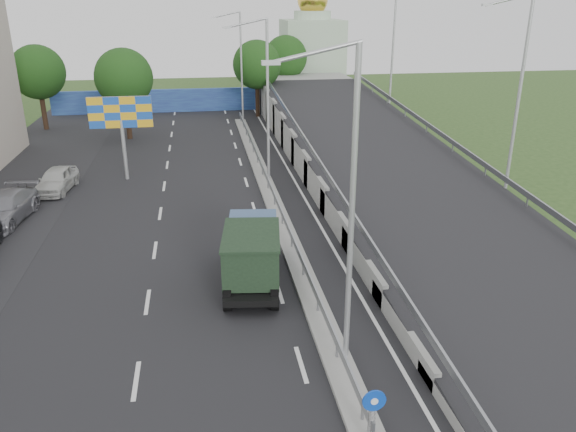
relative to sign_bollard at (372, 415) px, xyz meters
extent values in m
cube|color=black|center=(-3.00, 17.83, -1.03)|extent=(26.00, 90.00, 0.04)
cube|color=gray|center=(0.00, 21.83, -0.93)|extent=(1.00, 44.00, 0.20)
cube|color=gray|center=(12.30, 21.83, 1.32)|extent=(0.10, 50.00, 0.32)
cube|color=gray|center=(2.80, 21.83, 1.32)|extent=(0.10, 50.00, 0.32)
cube|color=gray|center=(0.00, 21.83, -0.28)|extent=(0.08, 44.00, 0.32)
cylinder|color=gray|center=(0.00, 21.83, -0.53)|extent=(0.09, 0.09, 0.60)
cylinder|color=black|center=(0.00, 0.03, -0.23)|extent=(0.20, 0.20, 1.20)
cylinder|color=#0C3FBF|center=(0.00, -0.05, 0.52)|extent=(0.64, 0.05, 0.64)
cylinder|color=white|center=(0.00, -0.08, 0.52)|extent=(0.20, 0.03, 0.20)
cylinder|color=#B2B5B7|center=(0.30, 3.83, 4.17)|extent=(0.18, 0.18, 10.00)
cylinder|color=#B2B5B7|center=(-0.90, 3.83, 8.92)|extent=(2.57, 0.12, 0.66)
cube|color=#B2B5B7|center=(-2.10, 3.83, 8.67)|extent=(0.50, 0.18, 0.12)
cylinder|color=#B2B5B7|center=(0.30, 23.83, 4.17)|extent=(0.18, 0.18, 10.00)
cylinder|color=#B2B5B7|center=(-0.90, 23.83, 8.92)|extent=(2.57, 0.12, 0.66)
cube|color=#B2B5B7|center=(-2.10, 23.83, 8.67)|extent=(0.50, 0.18, 0.12)
cylinder|color=#B2B5B7|center=(0.30, 43.83, 4.17)|extent=(0.18, 0.18, 10.00)
cylinder|color=#B2B5B7|center=(-0.90, 43.83, 8.92)|extent=(2.57, 0.12, 0.66)
cube|color=#B2B5B7|center=(-2.10, 43.83, 8.67)|extent=(0.50, 0.18, 0.12)
cube|color=navy|center=(-4.00, 49.83, 0.17)|extent=(30.00, 0.50, 2.40)
cube|color=#B2CCAD|center=(10.00, 57.83, 3.47)|extent=(7.00, 7.00, 9.00)
cylinder|color=#B2CCAD|center=(10.00, 57.83, 8.47)|extent=(4.40, 4.40, 1.00)
sphere|color=gold|center=(10.00, 57.83, 10.17)|extent=(3.60, 3.60, 3.60)
cylinder|color=#B2B5B7|center=(-9.00, 25.83, 0.97)|extent=(0.24, 0.24, 4.00)
cube|color=gold|center=(-9.00, 25.83, 3.47)|extent=(4.00, 0.20, 2.00)
cylinder|color=black|center=(-10.00, 37.83, 0.97)|extent=(0.44, 0.44, 4.00)
sphere|color=#0E350E|center=(-10.00, 37.83, 4.17)|extent=(4.80, 4.80, 4.80)
cylinder|color=black|center=(2.00, 45.83, 0.97)|extent=(0.44, 0.44, 4.00)
sphere|color=#0E350E|center=(2.00, 45.83, 4.17)|extent=(4.80, 4.80, 4.80)
cylinder|color=black|center=(-18.00, 42.83, 0.97)|extent=(0.44, 0.44, 4.00)
sphere|color=#0E350E|center=(-18.00, 42.83, 4.17)|extent=(4.80, 4.80, 4.80)
cylinder|color=black|center=(6.00, 52.83, 0.97)|extent=(0.44, 0.44, 4.00)
sphere|color=#0E350E|center=(6.00, 52.83, 4.17)|extent=(4.80, 4.80, 4.80)
cylinder|color=black|center=(-2.86, 11.73, -0.53)|extent=(0.44, 1.03, 1.00)
cylinder|color=black|center=(-1.06, 11.50, -0.53)|extent=(0.44, 1.03, 1.00)
cylinder|color=black|center=(-2.96, 10.92, -0.53)|extent=(0.44, 1.03, 1.00)
cylinder|color=black|center=(-1.16, 10.69, -0.53)|extent=(0.44, 1.03, 1.00)
cylinder|color=black|center=(-3.37, 7.77, -0.53)|extent=(0.44, 1.03, 1.00)
cylinder|color=black|center=(-1.56, 7.54, -0.53)|extent=(0.44, 1.03, 1.00)
cube|color=black|center=(-2.20, 9.72, -0.40)|extent=(2.78, 5.85, 0.27)
cube|color=navy|center=(-1.93, 11.84, 0.51)|extent=(2.26, 1.71, 1.54)
cube|color=black|center=(-1.84, 12.54, 0.92)|extent=(1.72, 0.27, 0.64)
cube|color=black|center=(-1.83, 12.61, -0.44)|extent=(2.09, 0.40, 0.45)
cube|color=black|center=(-2.27, 9.18, 0.60)|extent=(2.60, 3.70, 1.64)
cube|color=black|center=(-2.27, 9.18, 1.46)|extent=(2.70, 3.80, 0.11)
imported|color=gray|center=(-14.65, 18.96, -0.25)|extent=(2.88, 5.63, 1.56)
imported|color=#B3B4AF|center=(-13.04, 23.96, -0.29)|extent=(2.27, 4.55, 1.49)
camera|label=1|loc=(-4.09, -11.37, 10.24)|focal=35.00mm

